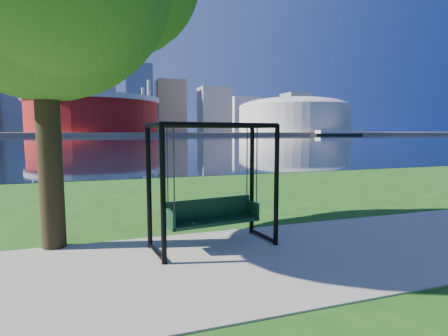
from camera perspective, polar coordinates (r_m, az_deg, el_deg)
name	(u,v)px	position (r m, az deg, el deg)	size (l,w,h in m)	color
ground	(229,254)	(7.23, 0.88, -13.79)	(900.00, 900.00, 0.00)	#1E5114
path	(238,262)	(6.79, 2.32, -15.01)	(120.00, 4.00, 0.03)	#9E937F
river	(116,140)	(108.47, -17.28, 4.40)	(900.00, 180.00, 0.02)	black
far_bank	(110,133)	(312.43, -18.10, 5.40)	(900.00, 228.00, 2.00)	#937F60
stadium	(94,113)	(241.84, -20.47, 8.38)	(83.00, 83.00, 32.00)	maroon
arena	(294,114)	(278.04, 11.31, 8.61)	(84.00, 84.00, 26.56)	beige
skyline	(104,93)	(327.54, -19.08, 11.49)	(392.00, 66.00, 96.50)	gray
swing	(213,188)	(7.31, -1.82, -3.31)	(2.69, 1.45, 2.62)	black
barge	(336,133)	(235.05, 17.84, 5.44)	(33.29, 10.72, 3.28)	black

